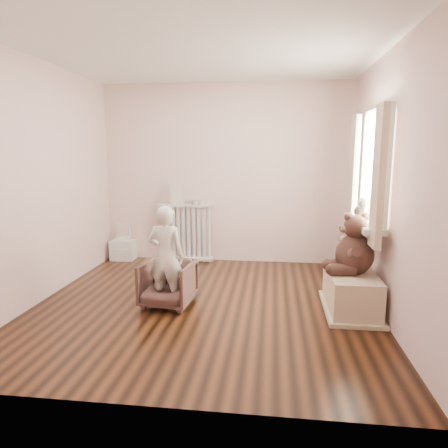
# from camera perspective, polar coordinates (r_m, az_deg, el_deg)

# --- Properties ---
(floor) EXTENTS (3.60, 3.60, 0.01)m
(floor) POSITION_cam_1_polar(r_m,az_deg,el_deg) (4.40, -2.71, -11.29)
(floor) COLOR black
(floor) RESTS_ON ground
(ceiling) EXTENTS (3.60, 3.60, 0.01)m
(ceiling) POSITION_cam_1_polar(r_m,az_deg,el_deg) (4.22, -3.03, 23.71)
(ceiling) COLOR white
(ceiling) RESTS_ON ground
(back_wall) EXTENTS (3.60, 0.02, 2.60)m
(back_wall) POSITION_cam_1_polar(r_m,az_deg,el_deg) (5.89, 0.16, 7.12)
(back_wall) COLOR silver
(back_wall) RESTS_ON ground
(front_wall) EXTENTS (3.60, 0.02, 2.60)m
(front_wall) POSITION_cam_1_polar(r_m,az_deg,el_deg) (2.37, -10.34, 2.53)
(front_wall) COLOR silver
(front_wall) RESTS_ON ground
(left_wall) EXTENTS (0.02, 3.60, 2.60)m
(left_wall) POSITION_cam_1_polar(r_m,az_deg,el_deg) (4.76, -24.82, 5.49)
(left_wall) COLOR silver
(left_wall) RESTS_ON ground
(right_wall) EXTENTS (0.02, 3.60, 2.60)m
(right_wall) POSITION_cam_1_polar(r_m,az_deg,el_deg) (4.20, 22.24, 5.18)
(right_wall) COLOR silver
(right_wall) RESTS_ON ground
(window) EXTENTS (0.03, 0.90, 1.10)m
(window) POSITION_cam_1_polar(r_m,az_deg,el_deg) (4.47, 20.88, 7.45)
(window) COLOR white
(window) RESTS_ON right_wall
(window_sill) EXTENTS (0.22, 1.10, 0.06)m
(window_sill) POSITION_cam_1_polar(r_m,az_deg,el_deg) (4.51, 19.31, 0.13)
(window_sill) COLOR silver
(window_sill) RESTS_ON right_wall
(curtain_left) EXTENTS (0.06, 0.26, 1.30)m
(curtain_left) POSITION_cam_1_polar(r_m,az_deg,el_deg) (3.89, 21.21, 6.25)
(curtain_left) COLOR beige
(curtain_left) RESTS_ON right_wall
(curtain_right) EXTENTS (0.06, 0.26, 1.30)m
(curtain_right) POSITION_cam_1_polar(r_m,az_deg,el_deg) (5.01, 18.07, 7.13)
(curtain_right) COLOR beige
(curtain_right) RESTS_ON right_wall
(radiator) EXTENTS (0.82, 0.15, 0.86)m
(radiator) POSITION_cam_1_polar(r_m,az_deg,el_deg) (5.99, -5.45, -1.67)
(radiator) COLOR silver
(radiator) RESTS_ON floor
(paper_doll) EXTENTS (0.19, 0.02, 0.31)m
(paper_doll) POSITION_cam_1_polar(r_m,az_deg,el_deg) (5.92, -6.74, 4.32)
(paper_doll) COLOR beige
(paper_doll) RESTS_ON radiator
(tin_a) EXTENTS (0.11, 0.11, 0.07)m
(tin_a) POSITION_cam_1_polar(r_m,az_deg,el_deg) (5.88, -4.14, 3.10)
(tin_a) COLOR #A59E8C
(tin_a) RESTS_ON radiator
(tin_b) EXTENTS (0.10, 0.10, 0.06)m
(tin_b) POSITION_cam_1_polar(r_m,az_deg,el_deg) (5.86, -3.43, 3.05)
(tin_b) COLOR #A59E8C
(tin_b) RESTS_ON radiator
(toy_vanity) EXTENTS (0.35, 0.25, 0.55)m
(toy_vanity) POSITION_cam_1_polar(r_m,az_deg,el_deg) (6.26, -14.25, -2.49)
(toy_vanity) COLOR silver
(toy_vanity) RESTS_ON floor
(armchair) EXTENTS (0.57, 0.58, 0.48)m
(armchair) POSITION_cam_1_polar(r_m,az_deg,el_deg) (4.32, -7.99, -8.43)
(armchair) COLOR #51342D
(armchair) RESTS_ON floor
(child) EXTENTS (0.42, 0.30, 1.06)m
(child) POSITION_cam_1_polar(r_m,az_deg,el_deg) (4.19, -8.27, -4.59)
(child) COLOR white
(child) RESTS_ON armchair
(toy_bench) EXTENTS (0.46, 0.87, 0.41)m
(toy_bench) POSITION_cam_1_polar(r_m,az_deg,el_deg) (4.35, 17.67, -9.23)
(toy_bench) COLOR beige
(toy_bench) RESTS_ON floor
(teddy_bear) EXTENTS (0.52, 0.41, 0.61)m
(teddy_bear) POSITION_cam_1_polar(r_m,az_deg,el_deg) (4.21, 18.22, -3.26)
(teddy_bear) COLOR #321D16
(teddy_bear) RESTS_ON toy_bench
(plush_cat) EXTENTS (0.28, 0.34, 0.25)m
(plush_cat) POSITION_cam_1_polar(r_m,az_deg,el_deg) (4.51, 19.22, 1.81)
(plush_cat) COLOR #696358
(plush_cat) RESTS_ON window_sill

